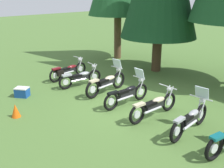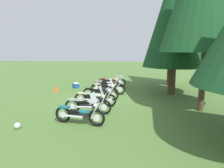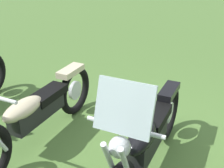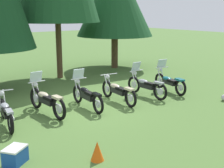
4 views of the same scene
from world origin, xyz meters
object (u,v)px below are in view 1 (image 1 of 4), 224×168
Objects in this scene: motorcycle_5 at (190,119)px; traffic_cone at (16,111)px; motorcycle_0 at (68,70)px; motorcycle_4 at (154,105)px; motorcycle_2 at (107,82)px; motorcycle_3 at (128,93)px; picnic_cooler at (22,92)px; motorcycle_1 at (81,77)px.

motorcycle_5 is 5.91m from traffic_cone.
motorcycle_4 is (5.63, -0.27, 0.01)m from motorcycle_0.
motorcycle_2 is 4.99× the size of traffic_cone.
motorcycle_3 is at bearing -103.89° from motorcycle_2.
motorcycle_5 reaches higher than traffic_cone.
picnic_cooler is at bearing 147.76° from traffic_cone.
motorcycle_2 is (1.47, 0.28, 0.06)m from motorcycle_1.
motorcycle_0 is 0.96× the size of motorcycle_2.
motorcycle_2 is (2.79, 0.10, 0.05)m from motorcycle_0.
motorcycle_4 is 1.05× the size of motorcycle_5.
motorcycle_1 is 0.97× the size of motorcycle_5.
motorcycle_0 is at bearing 91.68° from motorcycle_4.
motorcycle_2 is at bearing 87.01° from motorcycle_4.
motorcycle_2 reaches higher than traffic_cone.
motorcycle_0 reaches higher than traffic_cone.
motorcycle_0 is 2.84m from picnic_cooler.
motorcycle_1 is 0.90× the size of motorcycle_2.
motorcycle_3 is 0.97× the size of motorcycle_4.
motorcycle_5 reaches higher than motorcycle_1.
motorcycle_3 is 4.70× the size of traffic_cone.
motorcycle_5 is (7.06, -0.32, 0.03)m from motorcycle_0.
motorcycle_1 is 4.51× the size of traffic_cone.
traffic_cone is (-0.52, -3.87, -0.25)m from motorcycle_2.
motorcycle_3 is (1.47, -0.27, -0.02)m from motorcycle_2.
traffic_cone is at bearing 168.70° from motorcycle_2.
motorcycle_5 is 6.86m from picnic_cooler.
motorcycle_1 is 4.31m from motorcycle_4.
motorcycle_0 reaches higher than picnic_cooler.
motorcycle_0 reaches higher than motorcycle_1.
motorcycle_5 reaches higher than motorcycle_4.
motorcycle_3 is 4.45m from picnic_cooler.
motorcycle_4 is 5.57m from picnic_cooler.
motorcycle_5 is (5.74, -0.14, 0.04)m from motorcycle_1.
motorcycle_3 is 1.01× the size of motorcycle_5.
picnic_cooler is (-2.14, -2.86, -0.28)m from motorcycle_2.
motorcycle_4 is 3.48× the size of picnic_cooler.
motorcycle_1 is at bearing 75.63° from picnic_cooler.
motorcycle_0 is 4.26m from motorcycle_3.
motorcycle_0 is at bearing 120.98° from traffic_cone.
motorcycle_2 is 2.86m from motorcycle_4.
motorcycle_1 reaches higher than traffic_cone.
motorcycle_2 reaches higher than motorcycle_1.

